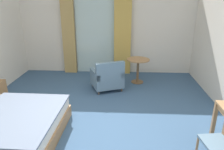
{
  "coord_description": "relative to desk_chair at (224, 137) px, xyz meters",
  "views": [
    {
      "loc": [
        0.55,
        -3.39,
        2.38
      ],
      "look_at": [
        0.34,
        0.42,
        1.0
      ],
      "focal_mm": 34.05,
      "sensor_mm": 36.0,
      "label": 1
    }
  ],
  "objects": [
    {
      "name": "curtain_panel_right",
      "position": [
        -1.48,
        4.19,
        0.68
      ],
      "size": [
        0.54,
        0.1,
        2.42
      ],
      "primitive_type": "cube",
      "color": "tan",
      "rests_on": "ground"
    },
    {
      "name": "desk_chair",
      "position": [
        0.0,
        0.0,
        0.0
      ],
      "size": [
        0.47,
        0.46,
        0.97
      ],
      "color": "slate",
      "rests_on": "ground"
    },
    {
      "name": "ground",
      "position": [
        -1.99,
        0.79,
        -0.58
      ],
      "size": [
        6.2,
        7.68,
        0.1
      ],
      "primitive_type": "cube",
      "color": "#38567A"
    },
    {
      "name": "curtain_panel_left",
      "position": [
        -3.22,
        4.19,
        0.68
      ],
      "size": [
        0.41,
        0.1,
        2.42
      ],
      "primitive_type": "cube",
      "color": "tan",
      "rests_on": "ground"
    },
    {
      "name": "armchair_by_window",
      "position": [
        -1.87,
        2.8,
        -0.2
      ],
      "size": [
        0.99,
        0.97,
        0.85
      ],
      "color": "slate",
      "rests_on": "ground"
    },
    {
      "name": "round_cafe_table",
      "position": [
        -1.01,
        3.38,
        -0.0
      ],
      "size": [
        0.66,
        0.66,
        0.72
      ],
      "color": "#9E754C",
      "rests_on": "ground"
    },
    {
      "name": "wall_back",
      "position": [
        -1.99,
        4.37,
        0.81
      ],
      "size": [
        5.8,
        0.12,
        2.69
      ],
      "primitive_type": "cube",
      "color": "silver",
      "rests_on": "ground"
    },
    {
      "name": "balcony_glass_door",
      "position": [
        -2.35,
        4.29,
        0.65
      ],
      "size": [
        1.3,
        0.02,
        2.36
      ],
      "primitive_type": "cube",
      "color": "silver",
      "rests_on": "ground"
    }
  ]
}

